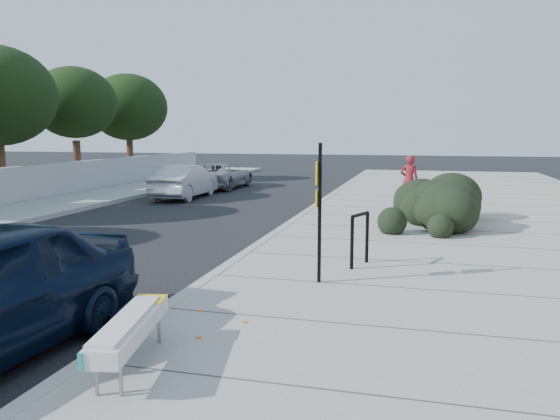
% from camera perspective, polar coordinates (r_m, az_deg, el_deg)
% --- Properties ---
extents(ground, '(120.00, 120.00, 0.00)m').
position_cam_1_polar(ground, '(10.33, -7.08, -7.53)').
color(ground, black).
rests_on(ground, ground).
extents(sidewalk_near, '(11.20, 50.00, 0.15)m').
position_cam_1_polar(sidewalk_near, '(14.62, 21.76, -3.12)').
color(sidewalk_near, gray).
rests_on(sidewalk_near, ground).
extents(curb_near, '(0.22, 50.00, 0.17)m').
position_cam_1_polar(curb_near, '(14.95, -0.04, -2.26)').
color(curb_near, '#9E9E99').
rests_on(curb_near, ground).
extents(curb_far, '(0.22, 50.00, 0.17)m').
position_cam_1_polar(curb_far, '(18.62, -24.62, -0.95)').
color(curb_far, '#9E9E99').
rests_on(curb_far, ground).
extents(tree_far_e, '(4.00, 4.00, 5.90)m').
position_cam_1_polar(tree_far_e, '(28.36, -20.70, 10.43)').
color(tree_far_e, '#332114').
rests_on(tree_far_e, ground).
extents(tree_far_f, '(4.40, 4.40, 6.07)m').
position_cam_1_polar(tree_far_f, '(32.58, -15.57, 10.29)').
color(tree_far_f, '#332114').
rests_on(tree_far_f, ground).
extents(bench, '(0.74, 1.91, 0.56)m').
position_cam_1_polar(bench, '(6.48, -15.38, -11.83)').
color(bench, gray).
rests_on(bench, sidewalk_near).
extents(bike_rack, '(0.30, 0.69, 1.06)m').
position_cam_1_polar(bike_rack, '(10.88, 8.34, -2.50)').
color(bike_rack, black).
rests_on(bike_rack, sidewalk_near).
extents(sign_post, '(0.09, 0.28, 2.45)m').
position_cam_1_polar(sign_post, '(9.47, 4.09, 0.65)').
color(sign_post, black).
rests_on(sign_post, sidewalk_near).
extents(hedge, '(2.94, 4.72, 1.65)m').
position_cam_1_polar(hedge, '(16.34, 15.49, 1.48)').
color(hedge, black).
rests_on(hedge, sidewalk_near).
extents(wagon_silver, '(1.64, 4.35, 1.42)m').
position_cam_1_polar(wagon_silver, '(23.56, -9.91, 2.95)').
color(wagon_silver, '#BABAC0').
rests_on(wagon_silver, ground).
extents(suv_silver, '(2.18, 4.61, 1.27)m').
position_cam_1_polar(suv_silver, '(27.65, -6.08, 3.61)').
color(suv_silver, gray).
rests_on(suv_silver, ground).
extents(pedestrian, '(0.69, 0.49, 1.81)m').
position_cam_1_polar(pedestrian, '(20.56, 13.34, 3.09)').
color(pedestrian, maroon).
rests_on(pedestrian, sidewalk_near).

